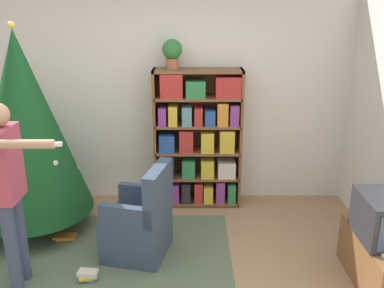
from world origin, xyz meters
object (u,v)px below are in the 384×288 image
Objects in this scene: christmas_tree at (25,125)px; potted_plant at (173,52)px; standing_person at (9,183)px; armchair at (141,224)px; bookshelf at (198,140)px.

christmas_tree is 1.73m from potted_plant.
standing_person is (0.22, -1.00, -0.20)m from christmas_tree.
armchair is at bearing -23.64° from christmas_tree.
bookshelf is 1.35m from armchair.
christmas_tree is (-1.77, -0.60, 0.35)m from bookshelf.
potted_plant is (1.48, 0.61, 0.66)m from christmas_tree.
standing_person is 2.22m from potted_plant.
christmas_tree is 1.34× the size of standing_person.
christmas_tree is at bearing -100.75° from armchair.
armchair is (-0.56, -1.13, -0.49)m from bookshelf.
potted_plant is at bearing 142.26° from standing_person.
bookshelf is 1.01× the size of standing_person.
armchair is at bearing 115.97° from standing_person.
armchair is 1.26m from standing_person.
christmas_tree reaches higher than bookshelf.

